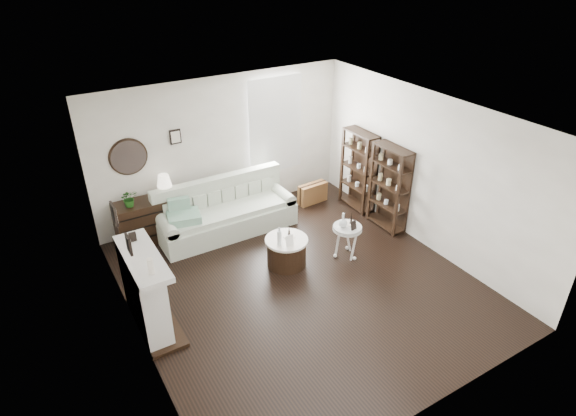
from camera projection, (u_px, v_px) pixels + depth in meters
room at (258, 129)px, 9.23m from camera, size 5.50×5.50×5.50m
fireplace at (146, 294)px, 6.58m from camera, size 0.50×1.40×1.84m
shelf_unit_far at (359, 170)px, 9.47m from camera, size 0.30×0.80×1.60m
shelf_unit_near at (389, 188)px, 8.80m from camera, size 0.30×0.80×1.60m
sofa at (225, 214)px, 8.91m from camera, size 2.52×0.87×0.98m
quilt at (184, 217)px, 8.32m from camera, size 0.63×0.55×0.14m
suitcase at (313, 193)px, 9.90m from camera, size 0.64×0.25×0.42m
dresser at (150, 220)px, 8.59m from camera, size 1.19×0.51×0.79m
table_lamp at (165, 185)px, 8.45m from camera, size 0.26×0.26×0.41m
potted_plant at (129, 198)px, 8.15m from camera, size 0.28×0.24×0.30m
drum_table at (287, 251)px, 7.98m from camera, size 0.71×0.71×0.49m
pedestal_table at (347, 229)px, 8.05m from camera, size 0.49×0.49×0.59m
eiffel_drum at (289, 231)px, 7.89m from camera, size 0.11×0.11×0.19m
bottle_drum at (279, 236)px, 7.65m from camera, size 0.07×0.07×0.32m
card_frame_drum at (290, 240)px, 7.66m from camera, size 0.14×0.06×0.18m
eiffel_ped at (351, 219)px, 8.05m from camera, size 0.14×0.14×0.19m
flask_ped at (343, 220)px, 7.94m from camera, size 0.14×0.14×0.27m
card_frame_ped at (354, 225)px, 7.90m from camera, size 0.12×0.07×0.16m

